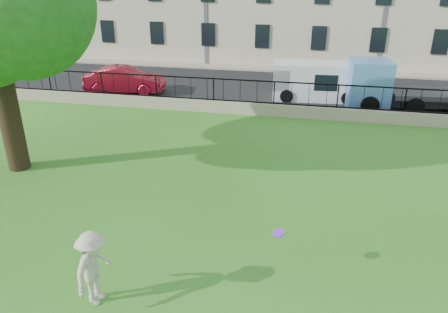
% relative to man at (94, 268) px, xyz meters
% --- Properties ---
extents(ground, '(120.00, 120.00, 0.00)m').
position_rel_man_xyz_m(ground, '(2.50, 1.69, -0.89)').
color(ground, '#2A6718').
rests_on(ground, ground).
extents(retaining_wall, '(50.00, 0.40, 0.60)m').
position_rel_man_xyz_m(retaining_wall, '(2.50, 13.69, -0.59)').
color(retaining_wall, gray).
rests_on(retaining_wall, ground).
extents(iron_railing, '(50.00, 0.05, 1.13)m').
position_rel_man_xyz_m(iron_railing, '(2.50, 13.69, 0.26)').
color(iron_railing, black).
rests_on(iron_railing, retaining_wall).
extents(street, '(60.00, 9.00, 0.01)m').
position_rel_man_xyz_m(street, '(2.50, 18.39, -0.88)').
color(street, black).
rests_on(street, ground).
extents(sidewalk, '(60.00, 1.40, 0.12)m').
position_rel_man_xyz_m(sidewalk, '(2.50, 23.59, -0.83)').
color(sidewalk, gray).
rests_on(sidewalk, ground).
extents(man, '(0.81, 1.22, 1.78)m').
position_rel_man_xyz_m(man, '(0.00, 0.00, 0.00)').
color(man, '#BDB299').
rests_on(man, ground).
extents(frisbee, '(0.29, 0.29, 0.12)m').
position_rel_man_xyz_m(frisbee, '(3.80, 1.79, 0.24)').
color(frisbee, '#7125D6').
extents(red_sedan, '(4.66, 2.13, 1.48)m').
position_rel_man_xyz_m(red_sedan, '(-6.30, 16.09, -0.15)').
color(red_sedan, maroon).
rests_on(red_sedan, street).
extents(white_van, '(4.85, 2.20, 1.98)m').
position_rel_man_xyz_m(white_van, '(4.50, 17.09, 0.10)').
color(white_van, silver).
rests_on(white_van, street).
extents(blue_truck, '(6.04, 2.60, 2.47)m').
position_rel_man_xyz_m(blue_truck, '(9.00, 16.09, 0.34)').
color(blue_truck, '#5080BC').
rests_on(blue_truck, street).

